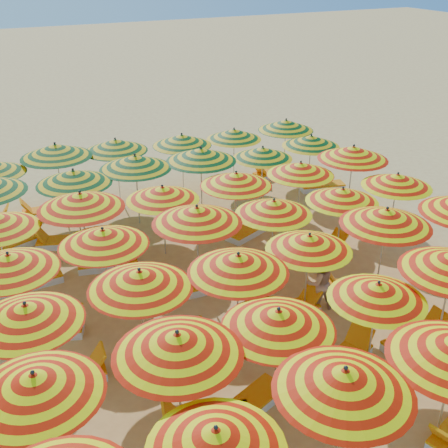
{
  "coord_description": "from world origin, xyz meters",
  "views": [
    {
      "loc": [
        -5.96,
        -12.02,
        8.47
      ],
      "look_at": [
        0.0,
        0.5,
        1.6
      ],
      "focal_mm": 45.0,
      "sensor_mm": 36.0,
      "label": 1
    }
  ],
  "objects_px": {
    "lounger_12": "(288,311)",
    "beachgoer_a": "(291,230)",
    "umbrella_40": "(234,134)",
    "lounger_25": "(272,173)",
    "umbrella_37": "(56,151)",
    "lounger_6": "(248,406)",
    "lounger_8": "(417,339)",
    "lounger_16": "(320,252)",
    "umbrella_2": "(344,380)",
    "umbrella_15": "(309,243)",
    "umbrella_29": "(353,153)",
    "umbrella_35": "(311,141)",
    "lounger_14": "(49,330)",
    "umbrella_22": "(342,195)",
    "umbrella_25": "(81,201)",
    "lounger_15": "(184,290)",
    "umbrella_26": "(162,193)",
    "lounger_20": "(17,243)",
    "lounger_5": "(205,420)",
    "umbrella_21": "(274,207)",
    "beachgoer_b": "(319,282)",
    "lounger_18": "(110,263)",
    "umbrella_18": "(9,263)",
    "umbrella_12": "(26,314)",
    "umbrella_16": "(386,217)",
    "umbrella_13": "(140,280)",
    "umbrella_14": "(238,263)",
    "lounger_17": "(29,281)",
    "umbrella_1": "(216,439)",
    "umbrella_33": "(201,155)",
    "lounger_10": "(68,376)",
    "umbrella_31": "(74,177)",
    "umbrella_23": "(397,180)",
    "lounger_19": "(250,230)",
    "lounger_21": "(63,242)",
    "umbrella_39": "(182,140)",
    "umbrella_28": "(301,169)",
    "lounger_13": "(355,287)",
    "umbrella_20": "(197,215)",
    "umbrella_41": "(286,125)",
    "lounger_11": "(171,347)",
    "umbrella_38": "(116,145)",
    "umbrella_9": "(378,292)",
    "umbrella_32": "(135,162)",
    "umbrella_7": "(178,344)",
    "umbrella_6": "(35,384)"
  },
  "relations": [
    {
      "from": "umbrella_31",
      "to": "umbrella_23",
      "type": "bearing_deg",
      "value": -24.9
    },
    {
      "from": "lounger_10",
      "to": "lounger_16",
      "type": "xyz_separation_m",
      "value": [
        8.05,
        2.28,
        0.0
      ]
    },
    {
      "from": "lounger_14",
      "to": "lounger_25",
      "type": "distance_m",
      "value": 12.19
    },
    {
      "from": "umbrella_22",
      "to": "umbrella_25",
      "type": "height_order",
      "value": "umbrella_25"
    },
    {
      "from": "lounger_8",
      "to": "lounger_16",
      "type": "distance_m",
      "value": 4.54
    },
    {
      "from": "umbrella_39",
      "to": "umbrella_38",
      "type": "bearing_deg",
      "value": 173.62
    },
    {
      "from": "umbrella_16",
      "to": "umbrella_32",
      "type": "relative_size",
      "value": 0.89
    },
    {
      "from": "umbrella_21",
      "to": "umbrella_15",
      "type": "bearing_deg",
      "value": -96.32
    },
    {
      "from": "umbrella_22",
      "to": "umbrella_23",
      "type": "height_order",
      "value": "umbrella_23"
    },
    {
      "from": "umbrella_2",
      "to": "umbrella_15",
      "type": "distance_m",
      "value": 5.07
    },
    {
      "from": "umbrella_16",
      "to": "lounger_10",
      "type": "relative_size",
      "value": 1.52
    },
    {
      "from": "umbrella_33",
      "to": "beachgoer_b",
      "type": "xyz_separation_m",
      "value": [
        0.45,
        -6.5,
        -1.44
      ]
    },
    {
      "from": "lounger_17",
      "to": "umbrella_1",
      "type": "bearing_deg",
      "value": 97.04
    },
    {
      "from": "umbrella_26",
      "to": "umbrella_33",
      "type": "height_order",
      "value": "umbrella_33"
    },
    {
      "from": "lounger_5",
      "to": "lounger_25",
      "type": "distance_m",
      "value": 13.6
    },
    {
      "from": "lounger_8",
      "to": "lounger_11",
      "type": "distance_m",
      "value": 5.79
    },
    {
      "from": "umbrella_23",
      "to": "lounger_19",
      "type": "xyz_separation_m",
      "value": [
        -3.91,
        2.21,
        -1.87
      ]
    },
    {
      "from": "umbrella_14",
      "to": "lounger_13",
      "type": "xyz_separation_m",
      "value": [
        3.85,
        0.53,
        -2.0
      ]
    },
    {
      "from": "umbrella_35",
      "to": "lounger_5",
      "type": "height_order",
      "value": "umbrella_35"
    },
    {
      "from": "umbrella_9",
      "to": "beachgoer_b",
      "type": "distance_m",
      "value": 2.65
    },
    {
      "from": "umbrella_37",
      "to": "umbrella_40",
      "type": "height_order",
      "value": "umbrella_37"
    },
    {
      "from": "umbrella_28",
      "to": "lounger_12",
      "type": "bearing_deg",
      "value": -124.59
    },
    {
      "from": "beachgoer_a",
      "to": "lounger_18",
      "type": "bearing_deg",
      "value": -73.43
    },
    {
      "from": "lounger_20",
      "to": "lounger_5",
      "type": "bearing_deg",
      "value": -97.69
    },
    {
      "from": "lounger_21",
      "to": "lounger_15",
      "type": "bearing_deg",
      "value": 138.25
    },
    {
      "from": "lounger_15",
      "to": "umbrella_15",
      "type": "bearing_deg",
      "value": -35.21
    },
    {
      "from": "umbrella_33",
      "to": "beachgoer_a",
      "type": "relative_size",
      "value": 1.99
    },
    {
      "from": "umbrella_33",
      "to": "lounger_15",
      "type": "bearing_deg",
      "value": -119.07
    },
    {
      "from": "umbrella_21",
      "to": "beachgoer_b",
      "type": "height_order",
      "value": "umbrella_21"
    },
    {
      "from": "umbrella_40",
      "to": "lounger_25",
      "type": "relative_size",
      "value": 1.24
    },
    {
      "from": "umbrella_40",
      "to": "lounger_14",
      "type": "xyz_separation_m",
      "value": [
        -8.42,
        -6.95,
        -1.83
      ]
    },
    {
      "from": "umbrella_12",
      "to": "umbrella_23",
      "type": "height_order",
      "value": "umbrella_12"
    },
    {
      "from": "umbrella_7",
      "to": "umbrella_6",
      "type": "bearing_deg",
      "value": 177.02
    },
    {
      "from": "umbrella_12",
      "to": "umbrella_21",
      "type": "height_order",
      "value": "umbrella_12"
    },
    {
      "from": "umbrella_21",
      "to": "lounger_20",
      "type": "xyz_separation_m",
      "value": [
        -6.5,
        4.64,
        -1.86
      ]
    },
    {
      "from": "umbrella_29",
      "to": "umbrella_35",
      "type": "relative_size",
      "value": 1.31
    },
    {
      "from": "lounger_15",
      "to": "umbrella_38",
      "type": "bearing_deg",
      "value": 91.53
    },
    {
      "from": "umbrella_18",
      "to": "umbrella_26",
      "type": "relative_size",
      "value": 1.03
    },
    {
      "from": "lounger_5",
      "to": "beachgoer_b",
      "type": "bearing_deg",
      "value": -136.25
    },
    {
      "from": "lounger_12",
      "to": "beachgoer_a",
      "type": "height_order",
      "value": "beachgoer_a"
    },
    {
      "from": "umbrella_39",
      "to": "lounger_16",
      "type": "distance_m",
      "value": 7.02
    },
    {
      "from": "umbrella_37",
      "to": "lounger_17",
      "type": "relative_size",
      "value": 1.45
    },
    {
      "from": "umbrella_26",
      "to": "lounger_12",
      "type": "xyz_separation_m",
      "value": [
        1.71,
        -4.39,
        -1.87
      ]
    },
    {
      "from": "umbrella_37",
      "to": "lounger_6",
      "type": "bearing_deg",
      "value": -82.69
    },
    {
      "from": "umbrella_40",
      "to": "lounger_10",
      "type": "xyz_separation_m",
      "value": [
        -8.35,
        -8.81,
        -1.83
      ]
    },
    {
      "from": "umbrella_16",
      "to": "lounger_6",
      "type": "xyz_separation_m",
      "value": [
        -5.26,
        -2.46,
        -2.07
      ]
    },
    {
      "from": "umbrella_41",
      "to": "lounger_13",
      "type": "bearing_deg",
      "value": -108.49
    },
    {
      "from": "umbrella_13",
      "to": "umbrella_14",
      "type": "bearing_deg",
      "value": -8.78
    },
    {
      "from": "umbrella_20",
      "to": "umbrella_41",
      "type": "distance_m",
      "value": 9.26
    },
    {
      "from": "umbrella_25",
      "to": "lounger_17",
      "type": "relative_size",
      "value": 1.44
    }
  ]
}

